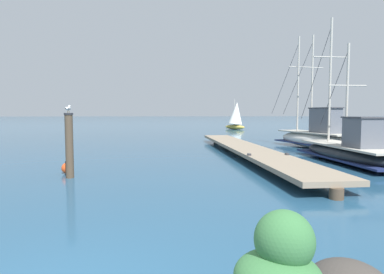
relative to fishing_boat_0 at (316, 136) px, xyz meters
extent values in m
cube|color=gray|center=(-5.13, -2.99, -0.38)|extent=(2.10, 17.61, 0.16)
cylinder|color=#4C3D2D|center=(-4.98, -11.78, -0.60)|extent=(0.36, 0.36, 0.29)
cylinder|color=#4C3D2D|center=(-5.06, -7.39, -0.60)|extent=(0.36, 0.36, 0.29)
cylinder|color=#4C3D2D|center=(-5.13, -2.99, -0.60)|extent=(0.36, 0.36, 0.29)
cylinder|color=#4C3D2D|center=(-5.21, 1.40, -0.60)|extent=(0.36, 0.36, 0.29)
cylinder|color=#4C3D2D|center=(-5.28, 5.80, -0.60)|extent=(0.36, 0.36, 0.29)
cube|color=#333338|center=(-5.87, -6.52, -0.26)|extent=(0.12, 0.20, 0.08)
cube|color=#333338|center=(-4.27, -6.49, -0.26)|extent=(0.12, 0.20, 0.08)
ellipsoid|color=silver|center=(-0.03, 0.14, -0.25)|extent=(3.06, 6.67, 1.00)
cube|color=#B2AD9E|center=(-0.03, 0.14, 0.22)|extent=(2.72, 6.00, 0.08)
cube|color=#19234C|center=(-0.03, 0.14, -0.47)|extent=(3.05, 6.55, 0.08)
cube|color=#565B66|center=(0.18, -0.81, 0.98)|extent=(1.22, 2.06, 1.44)
cube|color=#3D3D42|center=(0.18, -0.81, 1.73)|extent=(1.32, 2.22, 0.06)
cylinder|color=#B2ADA3|center=(-0.10, 0.45, 3.25)|extent=(0.11, 0.11, 5.99)
cylinder|color=#B2ADA3|center=(-0.10, 0.45, 4.25)|extent=(1.53, 0.39, 0.06)
cylinder|color=#333338|center=(-0.44, 2.03, 3.55)|extent=(0.69, 3.05, 4.43)
cylinder|color=#B2ADA3|center=(-0.41, 1.87, 3.36)|extent=(0.11, 0.11, 6.21)
cylinder|color=#B2ADA3|center=(-0.41, 1.87, 4.47)|extent=(1.53, 0.39, 0.06)
cylinder|color=#333338|center=(-0.77, 3.51, 3.67)|extent=(0.71, 3.15, 4.59)
ellipsoid|color=black|center=(-1.19, -5.85, -0.36)|extent=(2.10, 6.74, 0.77)
cube|color=#B2AD9E|center=(-1.19, -5.85, -0.02)|extent=(1.85, 6.07, 0.08)
cube|color=#19234C|center=(-1.19, -5.85, -0.53)|extent=(2.11, 6.61, 0.08)
cube|color=#565B66|center=(-1.17, -6.85, 0.62)|extent=(1.20, 1.37, 1.20)
cube|color=#3D3D42|center=(-1.17, -6.85, 1.26)|extent=(1.29, 1.48, 0.06)
cylinder|color=#B2ADA3|center=(-1.20, -5.51, 2.26)|extent=(0.11, 0.11, 4.48)
cylinder|color=#B2ADA3|center=(-1.20, -5.51, 2.65)|extent=(1.77, 0.09, 0.06)
cylinder|color=#333338|center=(-1.22, -4.30, 2.49)|extent=(0.07, 2.33, 3.32)
cylinder|color=#B2ADA3|center=(-1.23, -4.01, 3.02)|extent=(0.11, 0.11, 5.99)
cylinder|color=#B2ADA3|center=(-1.23, -4.01, 4.14)|extent=(1.77, 0.09, 0.06)
cylinder|color=#333338|center=(-1.26, -2.39, 3.32)|extent=(0.08, 3.11, 4.43)
cylinder|color=#4C3D2D|center=(-12.50, -8.36, 0.35)|extent=(0.26, 0.26, 2.19)
cylinder|color=#28282D|center=(-12.50, -8.36, 1.41)|extent=(0.30, 0.30, 0.06)
cylinder|color=gold|center=(-12.53, -8.36, 1.47)|extent=(0.01, 0.01, 0.07)
cylinder|color=gold|center=(-12.48, -8.36, 1.47)|extent=(0.01, 0.01, 0.07)
ellipsoid|color=white|center=(-12.50, -8.36, 1.58)|extent=(0.14, 0.29, 0.13)
ellipsoid|color=silver|center=(-12.56, -8.38, 1.59)|extent=(0.04, 0.24, 0.09)
ellipsoid|color=#383838|center=(-12.56, -8.49, 1.58)|extent=(0.03, 0.07, 0.04)
ellipsoid|color=silver|center=(-12.45, -8.39, 1.59)|extent=(0.04, 0.24, 0.09)
ellipsoid|color=#383838|center=(-12.46, -8.50, 1.58)|extent=(0.03, 0.07, 0.04)
cone|color=white|center=(-12.51, -8.51, 1.58)|extent=(0.07, 0.08, 0.07)
sphere|color=white|center=(-12.49, -8.25, 1.66)|extent=(0.08, 0.08, 0.08)
cone|color=gold|center=(-12.49, -8.20, 1.66)|extent=(0.03, 0.05, 0.02)
ellipsoid|color=#38703D|center=(-8.39, -17.22, 0.42)|extent=(0.48, 0.50, 0.49)
sphere|color=#E04C1E|center=(-12.82, -7.55, -0.55)|extent=(0.40, 0.40, 0.40)
torus|color=black|center=(-12.82, -7.55, -0.34)|extent=(0.14, 0.02, 0.14)
ellipsoid|color=gold|center=(0.07, 23.70, -0.45)|extent=(2.69, 3.75, 0.60)
cylinder|color=#B2ADA3|center=(0.03, 23.78, 1.56)|extent=(0.08, 0.08, 3.42)
cone|color=silver|center=(0.19, 23.47, 1.39)|extent=(2.74, 2.61, 3.08)
camera|label=1|loc=(-9.35, -19.76, 1.45)|focal=31.17mm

